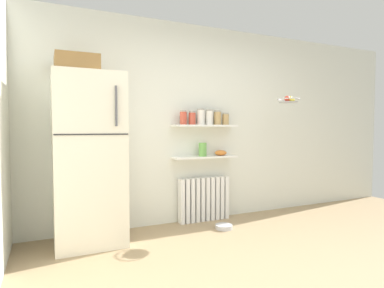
{
  "coord_description": "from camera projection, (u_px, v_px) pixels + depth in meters",
  "views": [
    {
      "loc": [
        -1.86,
        -1.87,
        1.24
      ],
      "look_at": [
        -0.27,
        1.6,
        1.05
      ],
      "focal_mm": 29.93,
      "sensor_mm": 36.0,
      "label": 1
    }
  ],
  "objects": [
    {
      "name": "ground_plane",
      "position": [
        267.0,
        261.0,
        2.98
      ],
      "size": [
        7.04,
        7.04,
        0.0
      ],
      "primitive_type": "plane",
      "color": "#9E8460"
    },
    {
      "name": "back_wall",
      "position": [
        196.0,
        124.0,
        4.33
      ],
      "size": [
        7.04,
        0.1,
        2.6
      ],
      "primitive_type": "cube",
      "color": "silver",
      "rests_on": "ground_plane"
    },
    {
      "name": "refrigerator",
      "position": [
        88.0,
        156.0,
        3.4
      ],
      "size": [
        0.71,
        0.68,
        1.98
      ],
      "color": "silver",
      "rests_on": "ground_plane"
    },
    {
      "name": "radiator",
      "position": [
        204.0,
        199.0,
        4.28
      ],
      "size": [
        0.71,
        0.12,
        0.58
      ],
      "color": "white",
      "rests_on": "ground_plane"
    },
    {
      "name": "wall_shelf_lower",
      "position": [
        205.0,
        157.0,
        4.23
      ],
      "size": [
        0.89,
        0.22,
        0.02
      ],
      "primitive_type": "cube",
      "color": "white"
    },
    {
      "name": "wall_shelf_upper",
      "position": [
        205.0,
        126.0,
        4.21
      ],
      "size": [
        0.89,
        0.22,
        0.02
      ],
      "primitive_type": "cube",
      "color": "white"
    },
    {
      "name": "storage_jar_0",
      "position": [
        183.0,
        118.0,
        4.07
      ],
      "size": [
        0.09,
        0.09,
        0.18
      ],
      "color": "#C64C38",
      "rests_on": "wall_shelf_upper"
    },
    {
      "name": "storage_jar_1",
      "position": [
        192.0,
        118.0,
        4.12
      ],
      "size": [
        0.09,
        0.09,
        0.17
      ],
      "color": "#C64C38",
      "rests_on": "wall_shelf_upper"
    },
    {
      "name": "storage_jar_2",
      "position": [
        201.0,
        117.0,
        4.17
      ],
      "size": [
        0.1,
        0.1,
        0.21
      ],
      "color": "silver",
      "rests_on": "wall_shelf_upper"
    },
    {
      "name": "storage_jar_3",
      "position": [
        209.0,
        117.0,
        4.23
      ],
      "size": [
        0.1,
        0.1,
        0.2
      ],
      "color": "silver",
      "rests_on": "wall_shelf_upper"
    },
    {
      "name": "storage_jar_4",
      "position": [
        218.0,
        118.0,
        4.28
      ],
      "size": [
        0.1,
        0.1,
        0.19
      ],
      "color": "tan",
      "rests_on": "wall_shelf_upper"
    },
    {
      "name": "storage_jar_5",
      "position": [
        226.0,
        119.0,
        4.33
      ],
      "size": [
        0.09,
        0.09,
        0.16
      ],
      "color": "tan",
      "rests_on": "wall_shelf_upper"
    },
    {
      "name": "vase",
      "position": [
        203.0,
        149.0,
        4.21
      ],
      "size": [
        0.11,
        0.11,
        0.18
      ],
      "primitive_type": "cylinder",
      "color": "#66A84C",
      "rests_on": "wall_shelf_lower"
    },
    {
      "name": "shelf_bowl",
      "position": [
        221.0,
        153.0,
        4.32
      ],
      "size": [
        0.16,
        0.16,
        0.07
      ],
      "primitive_type": "ellipsoid",
      "color": "orange",
      "rests_on": "wall_shelf_lower"
    },
    {
      "name": "pet_food_bowl",
      "position": [
        224.0,
        227.0,
        3.94
      ],
      "size": [
        0.21,
        0.21,
        0.05
      ],
      "primitive_type": "cylinder",
      "color": "#B7B7BC",
      "rests_on": "ground_plane"
    },
    {
      "name": "hanging_fruit_basket",
      "position": [
        289.0,
        100.0,
        4.24
      ],
      "size": [
        0.3,
        0.3,
        0.09
      ],
      "color": "#B2B2B7"
    }
  ]
}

